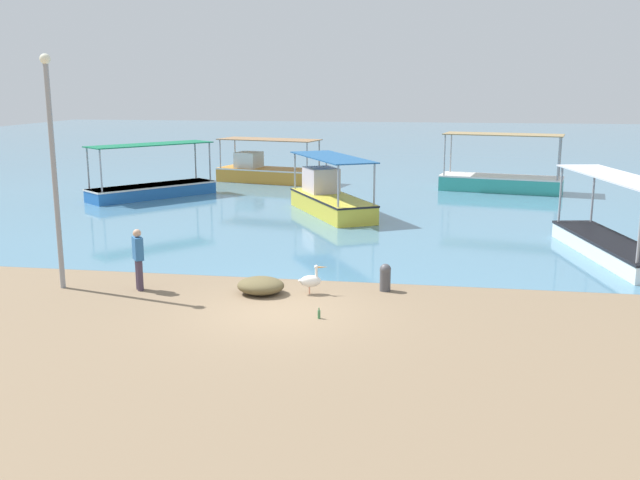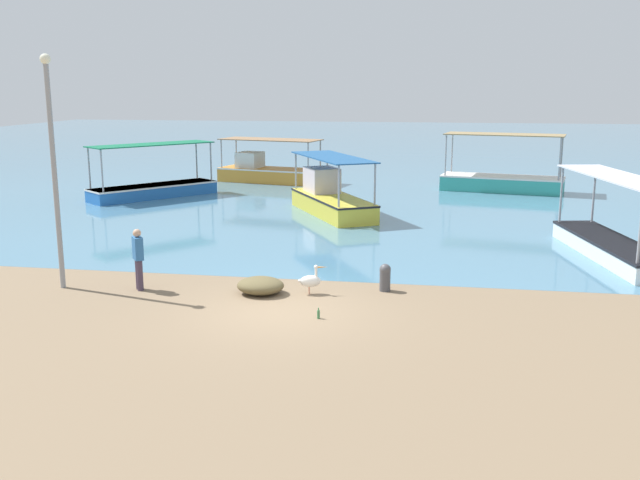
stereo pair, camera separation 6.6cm
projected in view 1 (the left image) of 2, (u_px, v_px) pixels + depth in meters
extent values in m
plane|color=#80694F|center=(281.00, 312.00, 17.54)|extent=(120.00, 120.00, 0.00)
cube|color=teal|center=(396.00, 148.00, 63.82)|extent=(110.00, 90.00, 0.00)
cube|color=white|center=(610.00, 249.00, 23.02)|extent=(2.68, 6.81, 0.59)
cube|color=black|center=(611.00, 241.00, 22.97)|extent=(2.72, 6.86, 0.08)
cylinder|color=#99999E|center=(561.00, 194.00, 25.74)|extent=(0.08, 0.08, 2.03)
cylinder|color=#99999E|center=(593.00, 194.00, 25.77)|extent=(0.08, 0.08, 2.03)
cylinder|color=#99999E|center=(640.00, 228.00, 19.72)|extent=(0.08, 0.08, 2.03)
cube|color=silver|center=(616.00, 176.00, 22.52)|extent=(2.74, 6.64, 0.05)
cube|color=gold|center=(332.00, 205.00, 30.70)|extent=(4.46, 6.07, 0.79)
cube|color=black|center=(332.00, 197.00, 30.63)|extent=(4.52, 6.12, 0.08)
cylinder|color=#99999E|center=(374.00, 184.00, 28.19)|extent=(0.08, 0.08, 1.65)
cylinder|color=#99999E|center=(338.00, 186.00, 27.68)|extent=(0.08, 0.08, 1.65)
cylinder|color=#99999E|center=(326.00, 169.00, 33.21)|extent=(0.08, 0.08, 1.65)
cylinder|color=#99999E|center=(295.00, 171.00, 32.70)|extent=(0.08, 0.08, 1.65)
cube|color=#215183|center=(332.00, 157.00, 30.26)|extent=(4.45, 5.94, 0.05)
cube|color=beige|center=(321.00, 180.00, 31.74)|extent=(1.88, 2.03, 1.09)
cube|color=orange|center=(270.00, 175.00, 40.93)|extent=(6.24, 3.27, 0.80)
cube|color=silver|center=(270.00, 169.00, 40.85)|extent=(6.29, 3.32, 0.08)
cylinder|color=#99999E|center=(319.00, 155.00, 40.44)|extent=(0.08, 0.08, 1.62)
cylinder|color=#99999E|center=(307.00, 157.00, 38.87)|extent=(0.08, 0.08, 1.62)
cylinder|color=#99999E|center=(235.00, 151.00, 42.47)|extent=(0.08, 0.08, 1.62)
cylinder|color=#99999E|center=(220.00, 154.00, 40.90)|extent=(0.08, 0.08, 1.62)
cube|color=#8D6B4B|center=(269.00, 139.00, 40.49)|extent=(6.07, 3.33, 0.05)
cube|color=silver|center=(249.00, 160.00, 41.25)|extent=(1.54, 1.64, 0.88)
cube|color=#2364B5|center=(153.00, 191.00, 35.36)|extent=(5.28, 6.02, 0.63)
cube|color=silver|center=(152.00, 186.00, 35.30)|extent=(5.34, 6.07, 0.08)
cylinder|color=#99999E|center=(101.00, 171.00, 32.65)|extent=(0.08, 0.08, 1.97)
cylinder|color=#99999E|center=(88.00, 168.00, 33.65)|extent=(0.08, 0.08, 1.97)
cylinder|color=#99999E|center=(210.00, 162.00, 36.51)|extent=(0.08, 0.08, 1.97)
cylinder|color=#99999E|center=(195.00, 160.00, 37.51)|extent=(0.08, 0.08, 1.97)
cube|color=#126642|center=(150.00, 144.00, 34.87)|extent=(5.23, 5.92, 0.05)
cube|color=teal|center=(501.00, 183.00, 37.45)|extent=(6.47, 3.18, 0.81)
cube|color=silver|center=(501.00, 177.00, 37.37)|extent=(6.52, 3.23, 0.08)
cylinder|color=#99999E|center=(445.00, 155.00, 37.33)|extent=(0.08, 0.08, 2.14)
cylinder|color=#99999E|center=(451.00, 152.00, 38.92)|extent=(0.08, 0.08, 2.14)
cylinder|color=#99999E|center=(559.00, 159.00, 35.34)|extent=(0.08, 0.08, 2.14)
cylinder|color=#99999E|center=(560.00, 156.00, 36.94)|extent=(0.08, 0.08, 2.14)
cube|color=#907951|center=(503.00, 134.00, 36.90)|extent=(6.30, 3.24, 0.05)
cylinder|color=#E0997A|center=(309.00, 290.00, 19.06)|extent=(0.03, 0.03, 0.22)
cylinder|color=#E0997A|center=(310.00, 291.00, 18.96)|extent=(0.03, 0.03, 0.22)
ellipsoid|color=white|center=(310.00, 281.00, 18.96)|extent=(0.62, 0.42, 0.32)
ellipsoid|color=white|center=(301.00, 281.00, 18.93)|extent=(0.19, 0.16, 0.10)
cylinder|color=white|center=(316.00, 273.00, 18.93)|extent=(0.07, 0.07, 0.26)
sphere|color=white|center=(316.00, 267.00, 18.90)|extent=(0.11, 0.11, 0.11)
cone|color=#E5933F|center=(322.00, 267.00, 18.92)|extent=(0.30, 0.14, 0.06)
cylinder|color=gray|center=(55.00, 179.00, 19.01)|extent=(0.14, 0.14, 6.01)
sphere|color=#EAEACC|center=(45.00, 59.00, 18.34)|extent=(0.28, 0.28, 0.28)
cylinder|color=#47474C|center=(385.00, 281.00, 19.29)|extent=(0.30, 0.30, 0.56)
sphere|color=#4C4C51|center=(385.00, 269.00, 19.22)|extent=(0.31, 0.31, 0.31)
cylinder|color=#423447|center=(140.00, 276.00, 19.26)|extent=(0.16, 0.16, 0.85)
cylinder|color=#423447|center=(138.00, 274.00, 19.42)|extent=(0.16, 0.16, 0.85)
cube|color=#2B63A1|center=(138.00, 248.00, 19.18)|extent=(0.42, 0.45, 0.62)
sphere|color=tan|center=(137.00, 233.00, 19.09)|extent=(0.22, 0.22, 0.22)
ellipsoid|color=brown|center=(261.00, 286.00, 19.01)|extent=(1.27, 1.08, 0.46)
cylinder|color=#3F7F4C|center=(319.00, 314.00, 17.02)|extent=(0.07, 0.07, 0.20)
cylinder|color=#3F7F4C|center=(319.00, 309.00, 16.99)|extent=(0.03, 0.03, 0.07)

